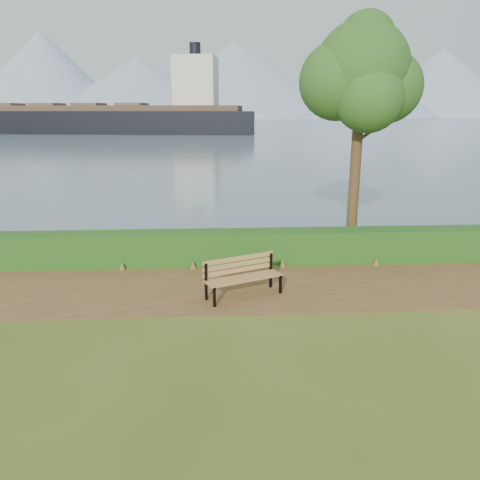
{
  "coord_description": "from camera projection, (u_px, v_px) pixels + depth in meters",
  "views": [
    {
      "loc": [
        -0.47,
        -11.31,
        4.53
      ],
      "look_at": [
        0.26,
        1.2,
        1.1
      ],
      "focal_mm": 35.0,
      "sensor_mm": 36.0,
      "label": 1
    }
  ],
  "objects": [
    {
      "name": "mountains",
      "position": [
        201.0,
        84.0,
        395.25
      ],
      "size": [
        585.0,
        190.0,
        70.0
      ],
      "color": "#8091AB",
      "rests_on": "ground"
    },
    {
      "name": "water",
      "position": [
        213.0,
        121.0,
        262.45
      ],
      "size": [
        700.0,
        510.0,
        0.0
      ],
      "primitive_type": "cube",
      "color": "#425E6A",
      "rests_on": "ground"
    },
    {
      "name": "bench",
      "position": [
        242.0,
        274.0,
        11.82
      ],
      "size": [
        2.06,
        1.34,
        1.0
      ],
      "rotation": [
        0.0,
        0.0,
        0.42
      ],
      "color": "black",
      "rests_on": "ground"
    },
    {
      "name": "hedge",
      "position": [
        229.0,
        247.0,
        14.48
      ],
      "size": [
        32.0,
        0.85,
        1.0
      ],
      "primitive_type": "cube",
      "color": "#164A15",
      "rests_on": "ground"
    },
    {
      "name": "ground",
      "position": [
        233.0,
        293.0,
        12.11
      ],
      "size": [
        140.0,
        140.0,
        0.0
      ],
      "primitive_type": "plane",
      "color": "#425016",
      "rests_on": "ground"
    },
    {
      "name": "cargo_ship",
      "position": [
        111.0,
        120.0,
        100.95
      ],
      "size": [
        66.98,
        20.95,
        20.09
      ],
      "rotation": [
        0.0,
        0.0,
        -0.16
      ],
      "color": "black",
      "rests_on": "ground"
    },
    {
      "name": "tree",
      "position": [
        361.0,
        75.0,
        14.76
      ],
      "size": [
        3.95,
        3.31,
        7.6
      ],
      "rotation": [
        0.0,
        0.0,
        -0.3
      ],
      "color": "#352115",
      "rests_on": "ground"
    },
    {
      "name": "path",
      "position": [
        232.0,
        289.0,
        12.4
      ],
      "size": [
        40.0,
        3.4,
        0.01
      ],
      "primitive_type": "cube",
      "color": "#56361D",
      "rests_on": "ground"
    }
  ]
}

